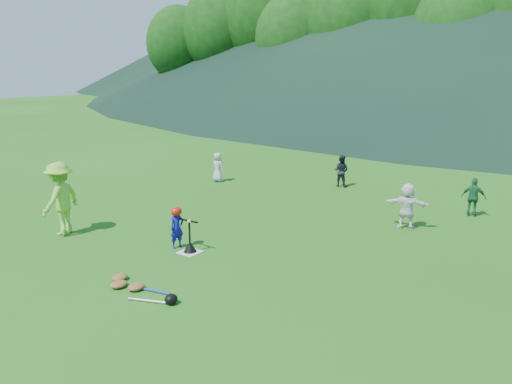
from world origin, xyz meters
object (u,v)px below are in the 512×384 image
fielder_b (341,171)px  adult_coach (60,198)px  batter_child (177,228)px  fielder_d (407,206)px  equipment_pile (136,287)px  home_plate (190,252)px  batting_tee (190,247)px  fielder_c (473,197)px  fielder_a (218,167)px

fielder_b → adult_coach: bearing=63.5°
batter_child → fielder_d: bearing=-27.2°
equipment_pile → home_plate: bearing=104.9°
home_plate → fielder_d: bearing=54.4°
batting_tee → equipment_pile: (0.54, -2.03, -0.06)m
batter_child → adult_coach: 3.21m
batter_child → fielder_b: (0.22, 7.75, 0.08)m
batter_child → adult_coach: size_ratio=0.52×
adult_coach → batting_tee: size_ratio=2.67×
fielder_c → fielder_b: bearing=-22.9°
fielder_a → equipment_pile: fielder_a is taller
home_plate → fielder_c: size_ratio=0.41×
home_plate → adult_coach: bearing=-165.2°
home_plate → adult_coach: size_ratio=0.25×
adult_coach → fielder_b: size_ratio=1.65×
adult_coach → home_plate: bearing=87.5°
batting_tee → adult_coach: bearing=-165.2°
fielder_a → fielder_d: (7.47, -1.25, 0.07)m
adult_coach → fielder_a: adult_coach is taller
home_plate → equipment_pile: (0.54, -2.03, 0.06)m
fielder_d → equipment_pile: 7.18m
equipment_pile → fielder_c: bearing=66.3°
adult_coach → batting_tee: 3.68m
fielder_c → batter_child: bearing=44.3°
fielder_a → fielder_c: size_ratio=0.97×
batting_tee → fielder_d: bearing=54.4°
fielder_c → batting_tee: 8.04m
batter_child → fielder_d: size_ratio=0.79×
home_plate → fielder_a: fielder_a is taller
fielder_d → batting_tee: 5.66m
adult_coach → fielder_d: size_ratio=1.51×
fielder_b → fielder_d: 4.77m
fielder_a → fielder_b: 4.42m
fielder_b → fielder_c: bearing=160.8°
fielder_c → equipment_pile: size_ratio=0.61×
home_plate → fielder_b: (-0.23, 7.81, 0.54)m
batter_child → adult_coach: adult_coach is taller
home_plate → batting_tee: size_ratio=0.66×
home_plate → batter_child: size_ratio=0.47×
fielder_d → batting_tee: (-3.28, -4.58, -0.47)m
adult_coach → equipment_pile: 4.25m
fielder_c → fielder_d: size_ratio=0.91×
adult_coach → batter_child: bearing=90.5°
adult_coach → equipment_pile: (4.02, -1.11, -0.84)m
batting_tee → equipment_pile: bearing=-75.1°
home_plate → fielder_b: bearing=91.7°
home_plate → equipment_pile: size_ratio=0.25×
fielder_d → fielder_a: bearing=-23.5°
batter_child → fielder_c: (4.83, 6.67, 0.07)m
fielder_b → fielder_c: size_ratio=1.01×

